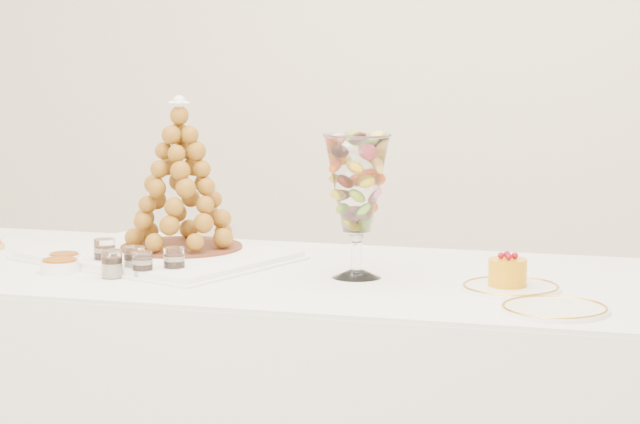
% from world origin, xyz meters
% --- Properties ---
extents(lace_tray, '(0.72, 0.63, 0.02)m').
position_xyz_m(lace_tray, '(-0.41, 0.21, 0.82)').
color(lace_tray, white).
rests_on(lace_tray, buffet_table).
extents(macaron_vase, '(0.16, 0.16, 0.34)m').
position_xyz_m(macaron_vase, '(0.15, 0.14, 1.03)').
color(macaron_vase, white).
rests_on(macaron_vase, buffet_table).
extents(cake_plate, '(0.23, 0.23, 0.01)m').
position_xyz_m(cake_plate, '(0.53, 0.10, 0.82)').
color(cake_plate, white).
rests_on(cake_plate, buffet_table).
extents(spare_plate, '(0.23, 0.23, 0.01)m').
position_xyz_m(spare_plate, '(0.65, -0.08, 0.81)').
color(spare_plate, white).
rests_on(spare_plate, buffet_table).
extents(verrine_a, '(0.06, 0.06, 0.07)m').
position_xyz_m(verrine_a, '(-0.49, 0.07, 0.85)').
color(verrine_a, white).
rests_on(verrine_a, buffet_table).
extents(verrine_b, '(0.06, 0.06, 0.07)m').
position_xyz_m(verrine_b, '(-0.38, 0.01, 0.84)').
color(verrine_b, white).
rests_on(verrine_b, buffet_table).
extents(verrine_c, '(0.06, 0.06, 0.07)m').
position_xyz_m(verrine_c, '(-0.28, 0.03, 0.84)').
color(verrine_c, white).
rests_on(verrine_c, buffet_table).
extents(verrine_d, '(0.05, 0.05, 0.07)m').
position_xyz_m(verrine_d, '(-0.41, -0.04, 0.84)').
color(verrine_d, white).
rests_on(verrine_d, buffet_table).
extents(verrine_e, '(0.06, 0.06, 0.07)m').
position_xyz_m(verrine_e, '(-0.34, -0.03, 0.84)').
color(verrine_e, white).
rests_on(verrine_e, buffet_table).
extents(ramekin_back, '(0.08, 0.08, 0.03)m').
position_xyz_m(ramekin_back, '(-0.61, 0.07, 0.82)').
color(ramekin_back, white).
rests_on(ramekin_back, buffet_table).
extents(ramekin_front, '(0.10, 0.10, 0.03)m').
position_xyz_m(ramekin_front, '(-0.57, -0.02, 0.82)').
color(ramekin_front, white).
rests_on(ramekin_front, buffet_table).
extents(croquembouche, '(0.32, 0.32, 0.40)m').
position_xyz_m(croquembouche, '(-0.38, 0.28, 1.03)').
color(croquembouche, brown).
rests_on(croquembouche, lace_tray).
extents(mousse_cake, '(0.09, 0.09, 0.08)m').
position_xyz_m(mousse_cake, '(0.52, 0.10, 0.85)').
color(mousse_cake, orange).
rests_on(mousse_cake, cake_plate).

